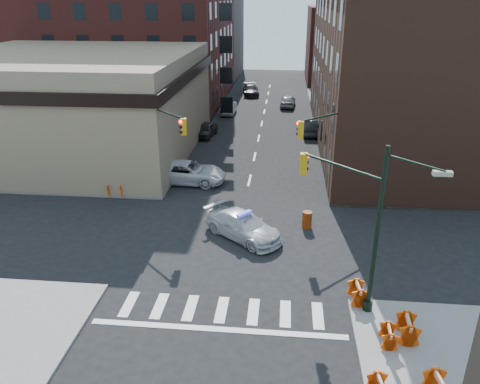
% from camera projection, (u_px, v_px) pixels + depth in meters
% --- Properties ---
extents(ground, '(140.00, 140.00, 0.00)m').
position_uv_depth(ground, '(237.00, 240.00, 28.30)').
color(ground, black).
rests_on(ground, ground).
extents(sidewalk_nw, '(34.00, 54.50, 0.15)m').
position_uv_depth(sidewalk_nw, '(86.00, 109.00, 60.35)').
color(sidewalk_nw, gray).
rests_on(sidewalk_nw, ground).
extents(sidewalk_ne, '(34.00, 54.50, 0.15)m').
position_uv_depth(sidewalk_ne, '(455.00, 118.00, 56.23)').
color(sidewalk_ne, gray).
rests_on(sidewalk_ne, ground).
extents(bank_building, '(22.00, 22.00, 9.00)m').
position_uv_depth(bank_building, '(72.00, 103.00, 43.19)').
color(bank_building, '#8C775B').
rests_on(bank_building, ground).
extents(apartment_block, '(25.00, 25.00, 24.00)m').
position_uv_depth(apartment_block, '(129.00, 9.00, 61.94)').
color(apartment_block, '#58201B').
rests_on(apartment_block, ground).
extents(commercial_row_ne, '(14.00, 34.00, 14.00)m').
position_uv_depth(commercial_row_ne, '(395.00, 70.00, 45.03)').
color(commercial_row_ne, '#4A2B1D').
rests_on(commercial_row_ne, ground).
extents(filler_nw, '(20.00, 18.00, 16.00)m').
position_uv_depth(filler_nw, '(183.00, 29.00, 83.45)').
color(filler_nw, brown).
rests_on(filler_nw, ground).
extents(filler_ne, '(16.00, 16.00, 12.00)m').
position_uv_depth(filler_ne, '(356.00, 45.00, 77.88)').
color(filler_ne, '#58201B').
rests_on(filler_ne, ground).
extents(signal_pole_se, '(5.40, 5.27, 8.00)m').
position_uv_depth(signal_pole_se, '(358.00, 216.00, 20.90)').
color(signal_pole_se, black).
rests_on(signal_pole_se, sidewalk_se).
extents(signal_pole_nw, '(3.58, 3.67, 8.00)m').
position_uv_depth(signal_pole_nw, '(160.00, 143.00, 32.02)').
color(signal_pole_nw, black).
rests_on(signal_pole_nw, sidewalk_nw).
extents(signal_pole_ne, '(3.67, 3.58, 8.00)m').
position_uv_depth(signal_pole_ne, '(332.00, 148.00, 30.99)').
color(signal_pole_ne, black).
rests_on(signal_pole_ne, sidewalk_ne).
extents(tree_ne_near, '(3.00, 3.00, 4.85)m').
position_uv_depth(tree_ne_near, '(331.00, 98.00, 50.10)').
color(tree_ne_near, black).
rests_on(tree_ne_near, sidewalk_ne).
extents(tree_ne_far, '(3.00, 3.00, 4.85)m').
position_uv_depth(tree_ne_far, '(326.00, 85.00, 57.43)').
color(tree_ne_far, black).
rests_on(tree_ne_far, sidewalk_ne).
extents(police_car, '(5.50, 5.07, 1.55)m').
position_uv_depth(police_car, '(243.00, 226.00, 28.41)').
color(police_car, silver).
rests_on(police_car, ground).
extents(pickup, '(6.22, 3.10, 1.69)m').
position_uv_depth(pickup, '(187.00, 172.00, 36.76)').
color(pickup, silver).
rests_on(pickup, ground).
extents(parked_car_wnear, '(2.20, 4.31, 1.40)m').
position_uv_depth(parked_car_wnear, '(206.00, 130.00, 48.78)').
color(parked_car_wnear, black).
rests_on(parked_car_wnear, ground).
extents(parked_car_wfar, '(1.50, 4.26, 1.40)m').
position_uv_depth(parked_car_wfar, '(229.00, 108.00, 58.04)').
color(parked_car_wfar, gray).
rests_on(parked_car_wfar, ground).
extents(parked_car_wdeep, '(2.85, 5.60, 1.56)m').
position_uv_depth(parked_car_wdeep, '(251.00, 90.00, 68.81)').
color(parked_car_wdeep, black).
rests_on(parked_car_wdeep, ground).
extents(parked_car_enear, '(1.79, 4.89, 1.60)m').
position_uv_depth(parked_car_enear, '(312.00, 127.00, 49.54)').
color(parked_car_enear, black).
rests_on(parked_car_enear, ground).
extents(parked_car_efar, '(2.19, 4.74, 1.57)m').
position_uv_depth(parked_car_efar, '(288.00, 101.00, 61.79)').
color(parked_car_efar, gray).
rests_on(parked_car_efar, ground).
extents(pedestrian_a, '(0.77, 0.61, 1.84)m').
position_uv_depth(pedestrian_a, '(115.00, 169.00, 36.78)').
color(pedestrian_a, black).
rests_on(pedestrian_a, sidewalk_nw).
extents(pedestrian_b, '(1.05, 0.92, 1.81)m').
position_uv_depth(pedestrian_b, '(133.00, 176.00, 35.50)').
color(pedestrian_b, black).
rests_on(pedestrian_b, sidewalk_nw).
extents(pedestrian_c, '(0.98, 0.97, 1.66)m').
position_uv_depth(pedestrian_c, '(83.00, 180.00, 34.91)').
color(pedestrian_c, '#1C232A').
rests_on(pedestrian_c, sidewalk_nw).
extents(barrel_road, '(0.65, 0.65, 1.09)m').
position_uv_depth(barrel_road, '(307.00, 220.00, 29.67)').
color(barrel_road, '#DD490A').
rests_on(barrel_road, ground).
extents(barrel_bank, '(0.58, 0.58, 0.95)m').
position_uv_depth(barrel_bank, '(186.00, 178.00, 36.69)').
color(barrel_bank, orange).
rests_on(barrel_bank, ground).
extents(barricade_se_a, '(0.72, 1.28, 0.92)m').
position_uv_depth(barricade_se_a, '(358.00, 293.00, 22.26)').
color(barricade_se_a, '#C35909').
rests_on(barricade_se_a, sidewalk_se).
extents(barricade_se_b, '(0.74, 1.37, 1.00)m').
position_uv_depth(barricade_se_b, '(407.00, 329.00, 19.83)').
color(barricade_se_b, red).
rests_on(barricade_se_b, sidewalk_se).
extents(barricade_se_c, '(0.58, 1.10, 0.80)m').
position_uv_depth(barricade_se_c, '(389.00, 336.00, 19.55)').
color(barricade_se_c, '#C95C09').
rests_on(barricade_se_c, sidewalk_se).
extents(barricade_nw_a, '(1.31, 0.72, 0.95)m').
position_uv_depth(barricade_nw_a, '(115.00, 189.00, 34.13)').
color(barricade_nw_a, red).
rests_on(barricade_nw_a, sidewalk_nw).
extents(barricade_nw_b, '(1.33, 0.69, 0.98)m').
position_uv_depth(barricade_nw_b, '(102.00, 182.00, 35.33)').
color(barricade_nw_b, orange).
rests_on(barricade_nw_b, sidewalk_nw).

